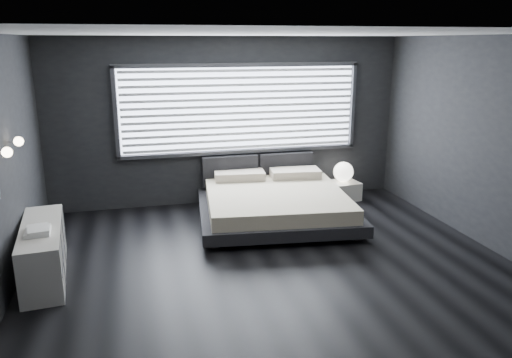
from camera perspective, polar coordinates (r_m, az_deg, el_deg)
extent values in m
plane|color=black|center=(6.35, 1.90, -9.86)|extent=(6.00, 6.00, 0.00)
plane|color=silver|center=(5.74, 2.16, 16.30)|extent=(6.00, 6.00, 0.00)
cube|color=black|center=(8.52, -3.15, 6.57)|extent=(6.00, 0.04, 2.80)
cube|color=black|center=(3.45, 14.90, -7.51)|extent=(6.00, 0.04, 2.80)
cube|color=black|center=(7.30, 25.33, 3.59)|extent=(0.04, 5.50, 2.80)
cube|color=white|center=(8.51, -1.81, 8.00)|extent=(4.00, 0.02, 1.38)
cube|color=#47474C|center=(8.29, -15.79, 7.23)|extent=(0.06, 0.08, 1.48)
cube|color=#47474C|center=(9.13, 10.97, 8.25)|extent=(0.06, 0.08, 1.48)
cube|color=#47474C|center=(8.41, -1.80, 12.91)|extent=(4.14, 0.08, 0.06)
cube|color=#47474C|center=(8.60, -1.72, 3.15)|extent=(4.14, 0.08, 0.06)
cube|color=silver|center=(8.45, -1.72, 7.95)|extent=(3.94, 0.03, 1.32)
cube|color=black|center=(8.58, -2.97, 0.97)|extent=(0.96, 0.16, 0.52)
cube|color=black|center=(8.82, 3.41, 1.37)|extent=(0.96, 0.16, 0.52)
cylinder|color=silver|center=(5.83, -27.25, 2.70)|extent=(0.10, 0.02, 0.02)
sphere|color=#FFE5B7|center=(5.81, -26.58, 2.75)|extent=(0.11, 0.11, 0.11)
cylinder|color=silver|center=(6.40, -26.11, 3.85)|extent=(0.10, 0.02, 0.02)
sphere|color=#FFE5B7|center=(6.39, -25.50, 3.90)|extent=(0.11, 0.11, 0.11)
cube|color=black|center=(6.89, -4.82, -7.42)|extent=(0.14, 0.14, 0.09)
cube|color=black|center=(7.26, 11.45, -6.45)|extent=(0.14, 0.14, 0.09)
cube|color=black|center=(8.59, -5.49, -2.73)|extent=(0.14, 0.14, 0.09)
cube|color=black|center=(8.89, 7.68, -2.17)|extent=(0.14, 0.14, 0.09)
cube|color=black|center=(7.79, 2.26, -3.60)|extent=(2.58, 2.48, 0.17)
cube|color=#C3B89A|center=(7.73, 2.27, -2.26)|extent=(2.31, 2.31, 0.21)
cube|color=#BEB19C|center=(8.41, -1.92, 0.46)|extent=(0.88, 0.54, 0.14)
cube|color=#BEB19C|center=(8.55, 4.48, 0.69)|extent=(0.88, 0.54, 0.14)
cube|color=silver|center=(8.98, 9.85, -1.30)|extent=(0.59, 0.51, 0.32)
sphere|color=white|center=(8.94, 9.95, 0.82)|extent=(0.35, 0.35, 0.35)
cube|color=silver|center=(6.46, -23.13, -7.64)|extent=(0.59, 1.63, 0.64)
cube|color=#47474C|center=(6.44, -21.12, -7.48)|extent=(0.15, 1.57, 0.62)
cube|color=white|center=(6.14, -23.69, -5.49)|extent=(0.29, 0.37, 0.04)
cube|color=white|center=(6.10, -23.66, -5.24)|extent=(0.28, 0.34, 0.03)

